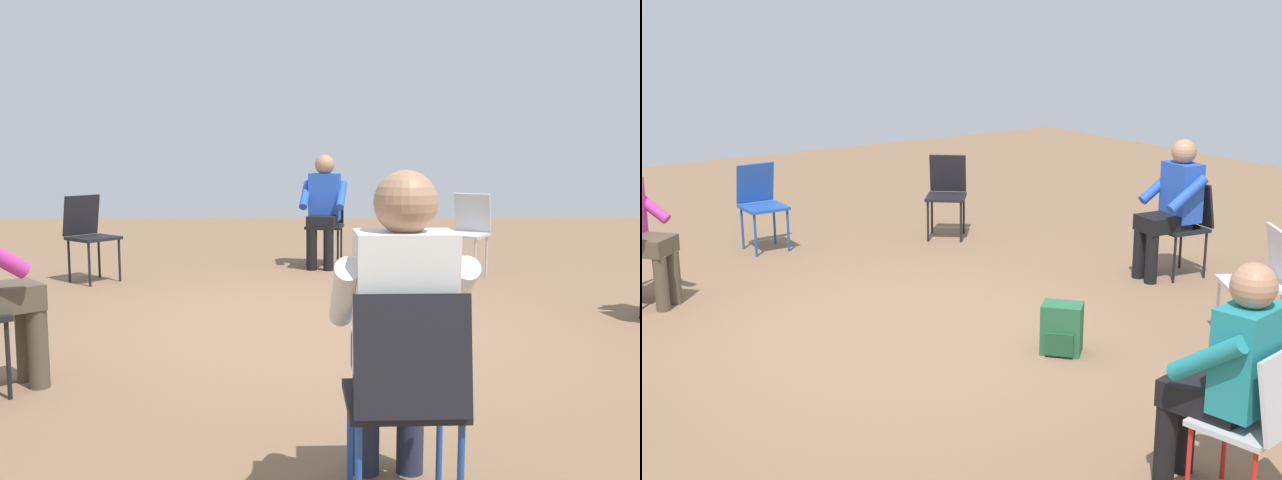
% 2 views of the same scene
% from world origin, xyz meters
% --- Properties ---
extents(ground_plane, '(16.31, 16.31, 0.00)m').
position_xyz_m(ground_plane, '(0.00, 0.00, 0.00)').
color(ground_plane, brown).
extents(chair_south, '(0.46, 0.49, 0.85)m').
position_xyz_m(chair_south, '(-0.13, -2.83, 0.50)').
color(chair_south, black).
rests_on(chair_south, ground).
extents(chair_north, '(0.41, 0.45, 0.85)m').
position_xyz_m(chair_north, '(-0.27, 2.86, 0.50)').
color(chair_north, black).
rests_on(chair_north, ground).
extents(chair_southeast, '(0.58, 0.58, 0.85)m').
position_xyz_m(chair_southeast, '(2.22, -1.81, 0.50)').
color(chair_southeast, black).
rests_on(chair_southeast, ground).
extents(chair_southwest, '(0.56, 0.58, 0.85)m').
position_xyz_m(chair_southwest, '(-1.57, -2.01, 0.50)').
color(chair_southwest, '#B7B7BC').
rests_on(chair_southwest, ground).
extents(person_with_laptop, '(0.50, 0.53, 1.24)m').
position_xyz_m(person_with_laptop, '(-0.27, 2.69, 0.69)').
color(person_with_laptop, '#23283D').
rests_on(person_with_laptop, ground).
extents(person_in_blue, '(0.55, 0.56, 1.24)m').
position_xyz_m(person_in_blue, '(-0.11, -2.66, 0.69)').
color(person_in_blue, black).
rests_on(person_in_blue, ground).
extents(backpack_near_laptop_user, '(0.34, 0.33, 0.36)m').
position_xyz_m(backpack_near_laptop_user, '(-0.94, -0.69, 0.16)').
color(backpack_near_laptop_user, '#235B38').
rests_on(backpack_near_laptop_user, ground).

